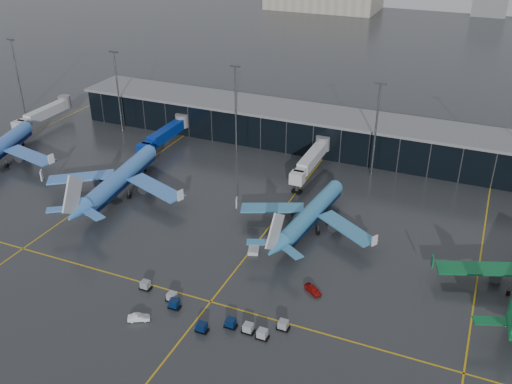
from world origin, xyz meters
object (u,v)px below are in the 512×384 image
at_px(mobile_airstair, 254,249).
at_px(service_van_white, 139,318).
at_px(airliner_arkefly, 119,169).
at_px(airliner_klm_near, 312,204).
at_px(baggage_carts, 213,315).
at_px(service_van_red, 313,289).

height_order(mobile_airstair, service_van_white, mobile_airstair).
distance_m(airliner_arkefly, airliner_klm_near, 49.12).
relative_size(mobile_airstair, service_van_white, 0.95).
relative_size(airliner_arkefly, baggage_carts, 1.46).
distance_m(baggage_carts, mobile_airstair, 22.49).
bearing_deg(airliner_klm_near, airliner_arkefly, -170.71).
bearing_deg(service_van_white, service_van_red, -81.05).
relative_size(baggage_carts, service_van_red, 7.65).
height_order(mobile_airstair, service_van_red, mobile_airstair).
bearing_deg(baggage_carts, mobile_airstair, 94.80).
height_order(baggage_carts, service_van_red, baggage_carts).
distance_m(baggage_carts, service_van_white, 13.17).
xyz_separation_m(airliner_klm_near, baggage_carts, (-6.09, -36.44, -5.25)).
relative_size(airliner_klm_near, service_van_white, 10.03).
bearing_deg(service_van_white, mobile_airstair, -48.20).
relative_size(airliner_arkefly, airliner_klm_near, 1.14).
bearing_deg(service_van_white, baggage_carts, -93.12).
bearing_deg(airliner_arkefly, service_van_red, -25.73).
relative_size(mobile_airstair, service_van_red, 0.93).
bearing_deg(mobile_airstair, airliner_klm_near, 42.83).
bearing_deg(airliner_arkefly, baggage_carts, -44.94).
height_order(airliner_klm_near, baggage_carts, airliner_klm_near).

